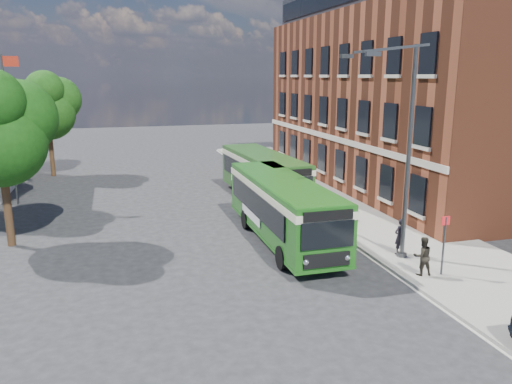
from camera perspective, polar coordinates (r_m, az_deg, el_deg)
name	(u,v)px	position (r m, az deg, el deg)	size (l,w,h in m)	color
ground	(273,255)	(22.33, 1.99, -7.26)	(120.00, 120.00, 0.00)	#242427
pavement	(340,201)	(31.92, 9.58, -1.00)	(6.00, 48.00, 0.15)	gray
kerb_line	(295,205)	(30.78, 4.43, -1.51)	(0.12, 48.00, 0.01)	beige
brick_office	(409,87)	(37.90, 17.12, 11.37)	(12.10, 26.00, 14.20)	brown
flagpole	(10,124)	(33.56, -26.32, 6.95)	(0.95, 0.10, 9.00)	#36383B
street_lamp	(401,150)	(21.38, 16.27, 4.58)	(2.96, 2.38, 9.00)	#36383B
bus_stop_sign	(444,242)	(20.77, 20.68, -5.32)	(0.35, 0.08, 2.52)	#36383B
bus_front	(283,204)	(23.70, 3.06, -1.41)	(2.65, 10.65, 3.02)	#1D5D17
bus_rear	(263,172)	(31.43, 0.81, 2.24)	(3.16, 10.10, 3.02)	#24521B
pedestrian_a	(400,236)	(22.69, 16.13, -4.90)	(0.59, 0.38, 1.60)	black
pedestrian_b	(423,256)	(20.65, 18.50, -6.95)	(0.76, 0.59, 1.56)	black
tree_left	(0,128)	(25.09, -27.26, 6.52)	(4.81, 4.58, 8.13)	#3C2515
tree_right	(48,105)	(42.15, -22.69, 9.14)	(4.85, 4.61, 8.19)	#3C2515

